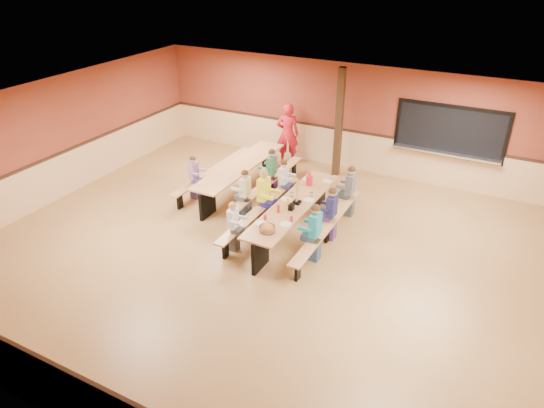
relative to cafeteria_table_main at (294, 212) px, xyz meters
The scene contains 23 objects.
ground 1.09m from the cafeteria_table_main, 95.33° to the right, with size 12.00×12.00×0.00m, color olive.
room_envelope 0.97m from the cafeteria_table_main, 95.33° to the right, with size 12.04×10.04×3.02m.
kitchen_pass_through 4.83m from the cafeteria_table_main, 57.95° to the left, with size 2.78×0.28×1.38m.
structural_post 3.60m from the cafeteria_table_main, 94.78° to the left, with size 0.18×0.18×3.00m, color #301E10.
cafeteria_table_main is the anchor object (origin of this frame).
cafeteria_table_second 2.51m from the cafeteria_table_main, 148.75° to the left, with size 1.91×3.70×0.74m.
seated_child_white_left 1.47m from the cafeteria_table_main, 124.27° to the right, with size 0.33×0.27×1.13m, color white, non-canonical shape.
seated_adult_yellow 0.85m from the cafeteria_table_main, behind, with size 0.43×0.35×1.33m, color #FFF829, non-canonical shape.
seated_child_grey_left 1.44m from the cafeteria_table_main, 124.99° to the left, with size 0.34×0.28×1.14m, color silver, non-canonical shape.
seated_child_teal_right 1.13m from the cafeteria_table_main, 42.60° to the right, with size 0.39×0.32×1.26m, color teal, non-canonical shape.
seated_child_navy_right 0.84m from the cafeteria_table_main, 10.96° to the left, with size 0.37×0.30×1.22m, color #1D1E50, non-canonical shape.
seated_child_char_right 1.60m from the cafeteria_table_main, 58.87° to the left, with size 0.39×0.32×1.24m, color #4F545A, non-canonical shape.
seated_child_purple_sec 2.99m from the cafeteria_table_main, behind, with size 0.33×0.27×1.14m, color #93699E, non-canonical shape.
seated_child_green_sec 1.99m from the cafeteria_table_main, 131.48° to the left, with size 0.38×0.31×1.24m, color #357151, non-canonical shape.
seated_child_tan_sec 1.33m from the cafeteria_table_main, behind, with size 0.36×0.30×1.20m, color beige, non-canonical shape.
standing_woman 4.04m from the cafeteria_table_main, 117.78° to the left, with size 0.66×0.43×1.82m, color red.
punch_pitcher 1.07m from the cafeteria_table_main, 94.36° to the left, with size 0.16×0.16×0.22m, color red.
chip_bowl 1.34m from the cafeteria_table_main, 88.63° to the right, with size 0.32×0.32×0.15m, color orange, non-canonical shape.
napkin_dispenser 0.40m from the cafeteria_table_main, 75.71° to the right, with size 0.10×0.14×0.13m, color black.
condiment_mustard 0.33m from the cafeteria_table_main, 124.24° to the right, with size 0.06×0.06×0.17m, color yellow.
condiment_ketchup 0.60m from the cafeteria_table_main, 103.80° to the right, with size 0.06×0.06×0.17m, color #B2140F.
table_paddle 0.36m from the cafeteria_table_main, 33.46° to the left, with size 0.16×0.16×0.56m.
place_settings 0.27m from the cafeteria_table_main, behind, with size 0.65×3.30×0.11m, color beige, non-canonical shape.
Camera 1 is at (3.98, -7.61, 5.75)m, focal length 32.00 mm.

